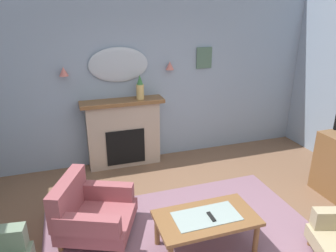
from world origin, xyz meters
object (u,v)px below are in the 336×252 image
Objects in this scene: wall_sconce_left at (64,71)px; framed_picture at (204,58)px; mantel_vase_left at (140,88)px; coffee_table at (206,221)px; wall_mirror at (119,65)px; armchair_beside_couch at (90,211)px; wall_sconce_right at (170,66)px; tv_remote at (211,217)px; fireplace at (124,134)px.

framed_picture is at bearing 1.46° from wall_sconce_left.
framed_picture is at bearing 8.53° from mantel_vase_left.
coffee_table is (1.31, -2.42, -1.28)m from wall_sconce_left.
wall_mirror reaches higher than armchair_beside_couch.
framed_picture is at bearing 5.27° from wall_sconce_right.
tv_remote is 0.15× the size of armchair_beside_couch.
wall_sconce_left is (-0.85, 0.09, 1.09)m from fireplace.
wall_sconce_right is at bearing 0.00° from wall_sconce_left.
fireplace reaches higher than coffee_table.
wall_sconce_left reaches higher than fireplace.
mantel_vase_left is 0.38× the size of armchair_beside_couch.
wall_sconce_right is 2.77m from coffee_table.
mantel_vase_left is 1.28m from framed_picture.
tv_remote is at bearing -61.27° from wall_sconce_left.
coffee_table is (0.16, -2.30, -0.96)m from mantel_vase_left.
wall_mirror is 2.84m from coffee_table.
coffee_table is at bearing -86.02° from mantel_vase_left.
framed_picture reaches higher than mantel_vase_left.
fireplace is 0.83m from mantel_vase_left.
wall_mirror reaches higher than tv_remote.
wall_sconce_left is 0.13× the size of armchair_beside_couch.
framed_picture is (1.50, 0.01, 0.04)m from wall_mirror.
armchair_beside_couch is (0.12, -1.74, -1.35)m from wall_sconce_left.
framed_picture is (0.65, 0.06, 0.09)m from wall_sconce_right.
wall_sconce_left is (-0.85, -0.05, -0.05)m from wall_mirror.
mantel_vase_left is 2.50m from coffee_table.
fireplace is at bearing -173.84° from wall_sconce_right.
wall_mirror is 6.00× the size of tv_remote.
fireplace is 1.15m from wall_mirror.
wall_sconce_left is at bearing 180.00° from wall_sconce_right.
wall_sconce_right is 0.13× the size of armchair_beside_couch.
armchair_beside_couch is at bearing -141.12° from framed_picture.
armchair_beside_couch reaches higher than tv_remote.
framed_picture is 0.33× the size of coffee_table.
fireplace is 1.42× the size of wall_mirror.
mantel_vase_left is 2.18m from armchair_beside_couch.
mantel_vase_left is 2.88× the size of wall_sconce_left.
framed_picture reaches higher than tv_remote.
coffee_table is at bearing -78.84° from fireplace.
tv_remote is (0.50, -2.37, -0.12)m from fireplace.
wall_mirror is at bearing 150.46° from mantel_vase_left.
framed_picture is (2.35, 0.06, 0.09)m from wall_sconce_left.
framed_picture is (1.20, 0.18, 0.41)m from mantel_vase_left.
wall_mirror reaches higher than framed_picture.
wall_sconce_right is (0.55, 0.12, 0.32)m from mantel_vase_left.
armchair_beside_couch is at bearing 149.39° from tv_remote.
fireplace is 9.71× the size of wall_sconce_right.
framed_picture reaches higher than coffee_table.
wall_sconce_right is at bearing -3.37° from wall_mirror.
wall_mirror is 0.90× the size of armchair_beside_couch.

